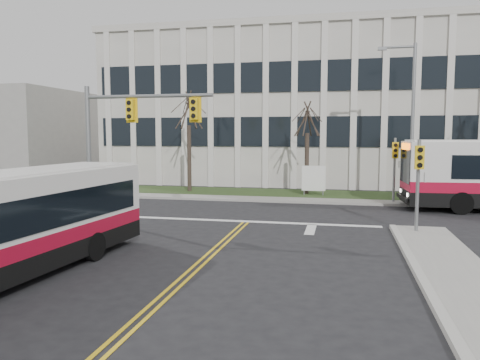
% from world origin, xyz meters
% --- Properties ---
extents(ground, '(120.00, 120.00, 0.00)m').
position_xyz_m(ground, '(0.00, 0.00, 0.00)').
color(ground, black).
rests_on(ground, ground).
extents(sidewalk_cross, '(44.00, 1.60, 0.14)m').
position_xyz_m(sidewalk_cross, '(5.00, 15.20, 0.07)').
color(sidewalk_cross, '#9E9B93').
rests_on(sidewalk_cross, ground).
extents(building_lawn, '(44.00, 5.00, 0.12)m').
position_xyz_m(building_lawn, '(5.00, 18.00, 0.06)').
color(building_lawn, '#2D421C').
rests_on(building_lawn, ground).
extents(office_building, '(40.00, 16.00, 12.00)m').
position_xyz_m(office_building, '(5.00, 30.00, 6.00)').
color(office_building, beige).
rests_on(office_building, ground).
extents(building_annex, '(12.00, 12.00, 8.00)m').
position_xyz_m(building_annex, '(-26.00, 26.00, 4.00)').
color(building_annex, '#9E9B93').
rests_on(building_annex, ground).
extents(mast_arm_signal, '(6.11, 0.38, 6.20)m').
position_xyz_m(mast_arm_signal, '(-5.62, 7.16, 4.26)').
color(mast_arm_signal, slate).
rests_on(mast_arm_signal, ground).
extents(signal_pole_near, '(0.34, 0.39, 3.80)m').
position_xyz_m(signal_pole_near, '(7.20, 6.90, 2.50)').
color(signal_pole_near, slate).
rests_on(signal_pole_near, ground).
extents(signal_pole_far, '(0.34, 0.39, 3.80)m').
position_xyz_m(signal_pole_far, '(7.20, 15.40, 2.50)').
color(signal_pole_far, slate).
rests_on(signal_pole_far, ground).
extents(streetlight, '(2.15, 0.25, 9.20)m').
position_xyz_m(streetlight, '(8.03, 16.20, 5.19)').
color(streetlight, slate).
rests_on(streetlight, ground).
extents(directory_sign, '(1.50, 0.12, 2.00)m').
position_xyz_m(directory_sign, '(2.50, 17.50, 1.17)').
color(directory_sign, slate).
rests_on(directory_sign, ground).
extents(tree_left, '(1.80, 1.80, 7.70)m').
position_xyz_m(tree_left, '(-6.00, 18.00, 5.51)').
color(tree_left, '#42352B').
rests_on(tree_left, ground).
extents(tree_mid, '(1.80, 1.80, 6.82)m').
position_xyz_m(tree_mid, '(2.00, 18.20, 4.88)').
color(tree_mid, '#42352B').
rests_on(tree_mid, ground).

